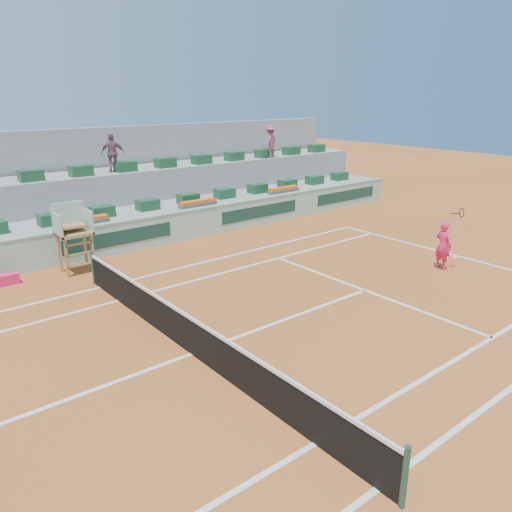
# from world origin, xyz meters

# --- Properties ---
(ground) EXTENTS (90.00, 90.00, 0.00)m
(ground) POSITION_xyz_m (0.00, 0.00, 0.00)
(ground) COLOR #984B1D
(ground) RESTS_ON ground
(seating_tier_lower) EXTENTS (36.00, 4.00, 1.20)m
(seating_tier_lower) POSITION_xyz_m (0.00, 10.70, 0.60)
(seating_tier_lower) COLOR #959592
(seating_tier_lower) RESTS_ON ground
(seating_tier_upper) EXTENTS (36.00, 2.40, 2.60)m
(seating_tier_upper) POSITION_xyz_m (0.00, 12.30, 1.30)
(seating_tier_upper) COLOR #959592
(seating_tier_upper) RESTS_ON ground
(stadium_back_wall) EXTENTS (36.00, 0.40, 4.40)m
(stadium_back_wall) POSITION_xyz_m (0.00, 13.90, 2.20)
(stadium_back_wall) COLOR #959592
(stadium_back_wall) RESTS_ON ground
(player_bag) EXTENTS (0.77, 0.34, 0.34)m
(player_bag) POSITION_xyz_m (-2.26, 7.67, 0.17)
(player_bag) COLOR #F01F5F
(player_bag) RESTS_ON ground
(spectator_mid) EXTENTS (1.06, 0.72, 1.67)m
(spectator_mid) POSITION_xyz_m (3.50, 11.79, 3.44)
(spectator_mid) COLOR #714B56
(spectator_mid) RESTS_ON seating_tier_upper
(spectator_right) EXTENTS (1.26, 1.02, 1.71)m
(spectator_right) POSITION_xyz_m (12.16, 11.42, 3.45)
(spectator_right) COLOR #934958
(spectator_right) RESTS_ON seating_tier_upper
(court_lines) EXTENTS (23.89, 11.09, 0.01)m
(court_lines) POSITION_xyz_m (0.00, 0.00, 0.01)
(court_lines) COLOR silver
(court_lines) RESTS_ON ground
(tennis_net) EXTENTS (0.10, 11.97, 1.10)m
(tennis_net) POSITION_xyz_m (0.00, 0.00, 0.53)
(tennis_net) COLOR black
(tennis_net) RESTS_ON ground
(advertising_hoarding) EXTENTS (36.00, 0.34, 1.26)m
(advertising_hoarding) POSITION_xyz_m (0.02, 8.50, 0.63)
(advertising_hoarding) COLOR #9AC2B1
(advertising_hoarding) RESTS_ON ground
(umpire_chair) EXTENTS (1.10, 0.90, 2.40)m
(umpire_chair) POSITION_xyz_m (0.00, 7.50, 1.54)
(umpire_chair) COLOR olive
(umpire_chair) RESTS_ON ground
(seat_row_lower) EXTENTS (32.90, 0.60, 0.44)m
(seat_row_lower) POSITION_xyz_m (0.00, 9.80, 1.42)
(seat_row_lower) COLOR #174727
(seat_row_lower) RESTS_ON seating_tier_lower
(seat_row_upper) EXTENTS (32.90, 0.60, 0.44)m
(seat_row_upper) POSITION_xyz_m (0.00, 11.70, 2.82)
(seat_row_upper) COLOR #174727
(seat_row_upper) RESTS_ON seating_tier_upper
(flower_planters) EXTENTS (26.80, 0.36, 0.28)m
(flower_planters) POSITION_xyz_m (-1.50, 9.00, 1.33)
(flower_planters) COLOR #525252
(flower_planters) RESTS_ON seating_tier_lower
(tennis_player) EXTENTS (0.49, 0.90, 2.28)m
(tennis_player) POSITION_xyz_m (10.13, -0.35, 0.86)
(tennis_player) COLOR #F01F5F
(tennis_player) RESTS_ON ground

